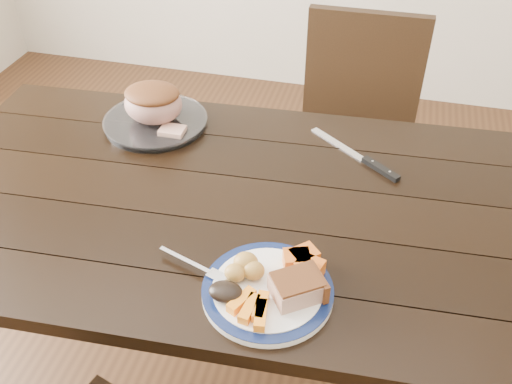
% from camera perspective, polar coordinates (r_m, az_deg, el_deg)
% --- Properties ---
extents(ground, '(4.00, 4.00, 0.00)m').
position_cam_1_polar(ground, '(1.99, -2.19, -17.39)').
color(ground, '#472B16').
rests_on(ground, ground).
extents(dining_table, '(1.65, 0.99, 0.75)m').
position_cam_1_polar(dining_table, '(1.49, -2.79, -3.32)').
color(dining_table, black).
rests_on(dining_table, ground).
extents(chair_far, '(0.42, 0.43, 0.93)m').
position_cam_1_polar(chair_far, '(2.12, 9.83, 5.98)').
color(chair_far, black).
rests_on(chair_far, ground).
extents(dinner_plate, '(0.27, 0.27, 0.02)m').
position_cam_1_polar(dinner_plate, '(1.20, 1.17, -9.90)').
color(dinner_plate, white).
rests_on(dinner_plate, dining_table).
extents(plate_rim, '(0.27, 0.27, 0.02)m').
position_cam_1_polar(plate_rim, '(1.19, 1.17, -9.64)').
color(plate_rim, '#0D1941').
rests_on(plate_rim, dinner_plate).
extents(serving_platter, '(0.30, 0.30, 0.02)m').
position_cam_1_polar(serving_platter, '(1.73, -9.99, 6.84)').
color(serving_platter, white).
rests_on(serving_platter, dining_table).
extents(pork_slice, '(0.12, 0.12, 0.04)m').
position_cam_1_polar(pork_slice, '(1.16, 4.09, -9.52)').
color(pork_slice, tan).
rests_on(pork_slice, dinner_plate).
extents(roasted_potatoes, '(0.08, 0.07, 0.05)m').
position_cam_1_polar(roasted_potatoes, '(1.20, -1.07, -7.57)').
color(roasted_potatoes, gold).
rests_on(roasted_potatoes, dinner_plate).
extents(carrot_batons, '(0.09, 0.10, 0.02)m').
position_cam_1_polar(carrot_batons, '(1.14, -0.31, -11.50)').
color(carrot_batons, orange).
rests_on(carrot_batons, dinner_plate).
extents(pumpkin_wedges, '(0.10, 0.09, 0.04)m').
position_cam_1_polar(pumpkin_wedges, '(1.22, 4.75, -7.01)').
color(pumpkin_wedges, orange).
rests_on(pumpkin_wedges, dinner_plate).
extents(dark_mushroom, '(0.07, 0.05, 0.03)m').
position_cam_1_polar(dark_mushroom, '(1.16, -3.05, -9.92)').
color(dark_mushroom, black).
rests_on(dark_mushroom, dinner_plate).
extents(fork, '(0.17, 0.07, 0.00)m').
position_cam_1_polar(fork, '(1.24, -5.85, -7.44)').
color(fork, silver).
rests_on(fork, dinner_plate).
extents(roast_joint, '(0.17, 0.15, 0.11)m').
position_cam_1_polar(roast_joint, '(1.69, -10.23, 8.66)').
color(roast_joint, '#B0776B').
rests_on(roast_joint, serving_platter).
extents(cut_slice, '(0.07, 0.06, 0.02)m').
position_cam_1_polar(cut_slice, '(1.65, -8.36, 6.04)').
color(cut_slice, tan).
rests_on(cut_slice, serving_platter).
extents(carving_knife, '(0.27, 0.21, 0.01)m').
position_cam_1_polar(carving_knife, '(1.57, 11.29, 2.92)').
color(carving_knife, silver).
rests_on(carving_knife, dining_table).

